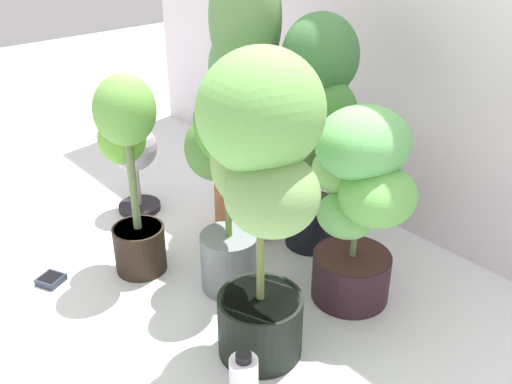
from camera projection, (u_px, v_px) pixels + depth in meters
The scene contains 9 objects.
ground_plane at pixel (216, 294), 2.00m from camera, with size 8.00×8.00×0.00m, color silver.
potted_plant_center at pixel (224, 175), 1.87m from camera, with size 0.34×0.29×0.75m.
potted_plant_back_center at pixel (317, 111), 2.03m from camera, with size 0.39×0.36×0.89m.
potted_plant_front_right at pixel (260, 181), 1.49m from camera, with size 0.44×0.34×0.92m.
potted_plant_back_left at pixel (246, 82), 2.10m from camera, with size 0.42×0.31×1.07m.
potted_plant_front_left at pixel (129, 161), 1.95m from camera, with size 0.32×0.25×0.73m.
potted_plant_back_right at pixel (359, 195), 1.80m from camera, with size 0.44×0.34×0.68m.
hygrometer_box at pixel (51, 280), 2.05m from camera, with size 0.11×0.11×0.03m.
floor_fan at pixel (134, 153), 2.40m from camera, with size 0.26×0.26×0.39m.
Camera 1 is at (1.31, -0.93, 1.24)m, focal length 40.63 mm.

